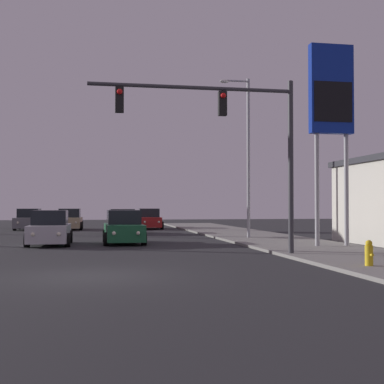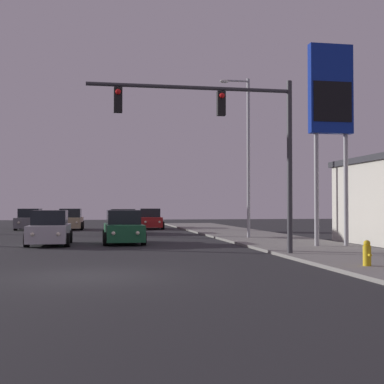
{
  "view_description": "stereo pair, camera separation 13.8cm",
  "coord_description": "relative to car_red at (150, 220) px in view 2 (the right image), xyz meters",
  "views": [
    {
      "loc": [
        0.17,
        -14.62,
        1.88
      ],
      "look_at": [
        5.54,
        15.05,
        2.68
      ],
      "focal_mm": 50.0,
      "sensor_mm": 36.0,
      "label": 1
    },
    {
      "loc": [
        0.3,
        -14.64,
        1.88
      ],
      "look_at": [
        5.54,
        15.05,
        2.68
      ],
      "focal_mm": 50.0,
      "sensor_mm": 36.0,
      "label": 2
    }
  ],
  "objects": [
    {
      "name": "ground_plane",
      "position": [
        -4.56,
        -29.53,
        -0.76
      ],
      "size": [
        120.0,
        120.0,
        0.0
      ],
      "primitive_type": "plane",
      "color": "#28282B"
    },
    {
      "name": "sidewalk_right",
      "position": [
        4.94,
        -19.53,
        -0.7
      ],
      "size": [
        5.0,
        60.0,
        0.12
      ],
      "color": "gray",
      "rests_on": "ground"
    },
    {
      "name": "car_red",
      "position": [
        0.0,
        0.0,
        0.0
      ],
      "size": [
        2.04,
        4.34,
        1.68
      ],
      "rotation": [
        0.0,
        0.0,
        3.1
      ],
      "color": "maroon",
      "rests_on": "ground"
    },
    {
      "name": "car_tan",
      "position": [
        -6.4,
        -0.32,
        0.0
      ],
      "size": [
        2.04,
        4.33,
        1.68
      ],
      "rotation": [
        0.0,
        0.0,
        3.11
      ],
      "color": "tan",
      "rests_on": "ground"
    },
    {
      "name": "car_black",
      "position": [
        -2.61,
        -7.47,
        0.0
      ],
      "size": [
        2.04,
        4.33,
        1.68
      ],
      "rotation": [
        0.0,
        0.0,
        3.17
      ],
      "color": "black",
      "rests_on": "ground"
    },
    {
      "name": "car_silver",
      "position": [
        -6.55,
        -17.48,
        0.0
      ],
      "size": [
        2.04,
        4.32,
        1.68
      ],
      "rotation": [
        0.0,
        0.0,
        3.13
      ],
      "color": "#B7B7BC",
      "rests_on": "ground"
    },
    {
      "name": "car_grey",
      "position": [
        -9.58,
        -0.01,
        0.0
      ],
      "size": [
        2.04,
        4.34,
        1.68
      ],
      "rotation": [
        0.0,
        0.0,
        3.1
      ],
      "color": "slate",
      "rests_on": "ground"
    },
    {
      "name": "car_green",
      "position": [
        -2.98,
        -17.13,
        0.0
      ],
      "size": [
        2.04,
        4.33,
        1.68
      ],
      "rotation": [
        0.0,
        0.0,
        3.16
      ],
      "color": "#195933",
      "rests_on": "ground"
    },
    {
      "name": "traffic_light_mast",
      "position": [
        0.66,
        -25.04,
        3.98
      ],
      "size": [
        7.65,
        0.36,
        6.5
      ],
      "color": "#38383D",
      "rests_on": "sidewalk_right"
    },
    {
      "name": "street_lamp",
      "position": [
        4.0,
        -15.03,
        4.36
      ],
      "size": [
        1.74,
        0.24,
        9.0
      ],
      "color": "#99999E",
      "rests_on": "sidewalk_right"
    },
    {
      "name": "gas_station_sign",
      "position": [
        5.98,
        -21.87,
        5.86
      ],
      "size": [
        2.0,
        0.42,
        9.0
      ],
      "color": "#99999E",
      "rests_on": "sidewalk_right"
    },
    {
      "name": "fire_hydrant",
      "position": [
        3.57,
        -29.52,
        -0.27
      ],
      "size": [
        0.24,
        0.34,
        0.76
      ],
      "color": "gold",
      "rests_on": "sidewalk_right"
    }
  ]
}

